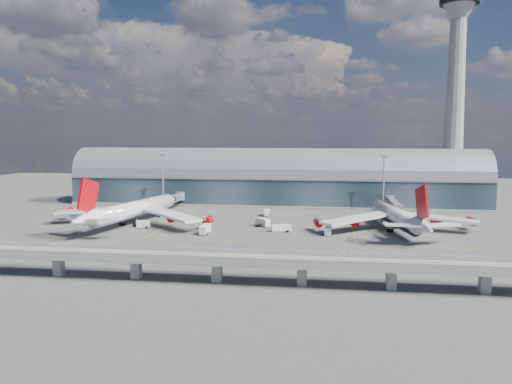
# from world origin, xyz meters

# --- Properties ---
(ground) EXTENTS (500.00, 500.00, 0.00)m
(ground) POSITION_xyz_m (0.00, 0.00, 0.00)
(ground) COLOR #474744
(ground) RESTS_ON ground
(taxi_lines) EXTENTS (200.00, 80.12, 0.01)m
(taxi_lines) POSITION_xyz_m (0.00, 22.11, 0.01)
(taxi_lines) COLOR gold
(taxi_lines) RESTS_ON ground
(terminal) EXTENTS (200.00, 30.00, 28.00)m
(terminal) POSITION_xyz_m (0.00, 77.99, 11.34)
(terminal) COLOR #212F37
(terminal) RESTS_ON ground
(control_tower) EXTENTS (19.00, 19.00, 103.00)m
(control_tower) POSITION_xyz_m (85.00, 83.00, 51.64)
(control_tower) COLOR gray
(control_tower) RESTS_ON ground
(guideway) EXTENTS (220.00, 8.50, 7.20)m
(guideway) POSITION_xyz_m (-0.00, -55.00, 5.29)
(guideway) COLOR gray
(guideway) RESTS_ON ground
(floodlight_mast_left) EXTENTS (3.00, 0.70, 25.70)m
(floodlight_mast_left) POSITION_xyz_m (-50.00, 55.00, 13.63)
(floodlight_mast_left) COLOR gray
(floodlight_mast_left) RESTS_ON ground
(floodlight_mast_right) EXTENTS (3.00, 0.70, 25.70)m
(floodlight_mast_right) POSITION_xyz_m (50.00, 55.00, 13.63)
(floodlight_mast_right) COLOR gray
(floodlight_mast_right) RESTS_ON ground
(airliner_left) EXTENTS (65.00, 68.44, 20.95)m
(airliner_left) POSITION_xyz_m (-48.44, 12.76, 5.99)
(airliner_left) COLOR white
(airliner_left) RESTS_ON ground
(airliner_right) EXTENTS (59.44, 62.19, 19.82)m
(airliner_right) POSITION_xyz_m (50.59, 15.12, 5.14)
(airliner_right) COLOR white
(airliner_right) RESTS_ON ground
(jet_bridge_left) EXTENTS (4.40, 28.00, 7.25)m
(jet_bridge_left) POSITION_xyz_m (-44.51, 53.12, 5.18)
(jet_bridge_left) COLOR gray
(jet_bridge_left) RESTS_ON ground
(jet_bridge_right) EXTENTS (4.40, 32.00, 7.25)m
(jet_bridge_right) POSITION_xyz_m (53.79, 51.18, 5.18)
(jet_bridge_right) COLOR gray
(jet_bridge_right) RESTS_ON ground
(service_truck_0) EXTENTS (2.84, 7.62, 3.13)m
(service_truck_0) POSITION_xyz_m (-16.69, 0.86, 1.62)
(service_truck_0) COLOR silver
(service_truck_0) RESTS_ON ground
(service_truck_1) EXTENTS (5.01, 2.90, 2.76)m
(service_truck_1) POSITION_xyz_m (-42.14, 8.20, 1.39)
(service_truck_1) COLOR silver
(service_truck_1) RESTS_ON ground
(service_truck_2) EXTENTS (7.45, 3.98, 2.60)m
(service_truck_2) POSITION_xyz_m (9.54, 8.34, 1.35)
(service_truck_2) COLOR silver
(service_truck_2) RESTS_ON ground
(service_truck_3) EXTENTS (2.51, 5.80, 2.78)m
(service_truck_3) POSITION_xyz_m (26.06, 4.80, 1.42)
(service_truck_3) COLOR silver
(service_truck_3) RESTS_ON ground
(service_truck_4) EXTENTS (2.72, 4.99, 2.80)m
(service_truck_4) POSITION_xyz_m (0.09, 42.02, 1.41)
(service_truck_4) COLOR silver
(service_truck_4) RESTS_ON ground
(service_truck_5) EXTENTS (6.09, 6.14, 3.02)m
(service_truck_5) POSITION_xyz_m (1.63, 17.81, 1.54)
(service_truck_5) COLOR silver
(service_truck_5) RESTS_ON ground
(cargo_train_0) EXTENTS (7.29, 2.39, 1.60)m
(cargo_train_0) POSITION_xyz_m (-0.32, -23.74, 0.84)
(cargo_train_0) COLOR gray
(cargo_train_0) RESTS_ON ground
(cargo_train_1) EXTENTS (11.33, 2.61, 1.87)m
(cargo_train_1) POSITION_xyz_m (62.00, -28.70, 0.98)
(cargo_train_1) COLOR gray
(cargo_train_1) RESTS_ON ground
(cargo_train_2) EXTENTS (8.41, 2.72, 1.85)m
(cargo_train_2) POSITION_xyz_m (29.99, -28.11, 0.96)
(cargo_train_2) COLOR gray
(cargo_train_2) RESTS_ON ground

